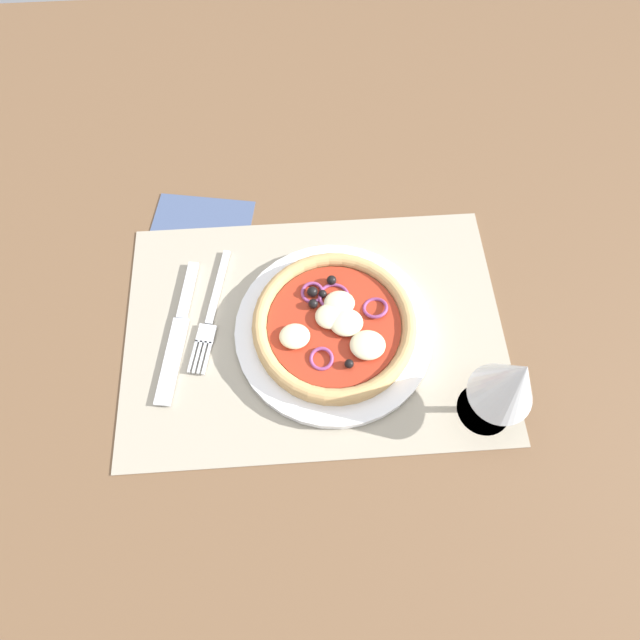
# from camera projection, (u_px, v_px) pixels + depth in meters

# --- Properties ---
(ground_plane) EXTENTS (1.90, 1.40, 0.02)m
(ground_plane) POSITION_uv_depth(u_px,v_px,m) (314.00, 333.00, 0.68)
(ground_plane) COLOR brown
(placemat) EXTENTS (0.48, 0.34, 0.00)m
(placemat) POSITION_uv_depth(u_px,v_px,m) (314.00, 329.00, 0.67)
(placemat) COLOR #A39984
(placemat) RESTS_ON ground_plane
(plate) EXTENTS (0.25, 0.25, 0.01)m
(plate) POSITION_uv_depth(u_px,v_px,m) (334.00, 330.00, 0.66)
(plate) COLOR white
(plate) RESTS_ON placemat
(pizza) EXTENTS (0.20, 0.20, 0.03)m
(pizza) POSITION_uv_depth(u_px,v_px,m) (335.00, 324.00, 0.64)
(pizza) COLOR tan
(pizza) RESTS_ON plate
(fork) EXTENTS (0.05, 0.18, 0.00)m
(fork) POSITION_uv_depth(u_px,v_px,m) (210.00, 316.00, 0.67)
(fork) COLOR silver
(fork) RESTS_ON placemat
(knife) EXTENTS (0.05, 0.20, 0.01)m
(knife) POSITION_uv_depth(u_px,v_px,m) (179.00, 331.00, 0.66)
(knife) COLOR silver
(knife) RESTS_ON placemat
(wine_glass) EXTENTS (0.07, 0.07, 0.15)m
(wine_glass) POSITION_uv_depth(u_px,v_px,m) (511.00, 383.00, 0.53)
(wine_glass) COLOR silver
(wine_glass) RESTS_ON ground_plane
(napkin) EXTENTS (0.16, 0.15, 0.00)m
(napkin) POSITION_uv_depth(u_px,v_px,m) (199.00, 233.00, 0.73)
(napkin) COLOR #425175
(napkin) RESTS_ON ground_plane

